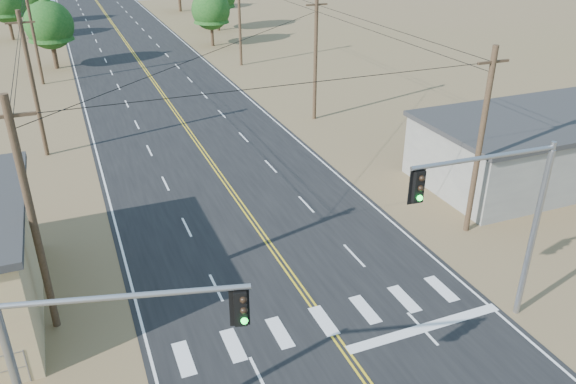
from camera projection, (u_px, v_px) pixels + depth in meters
road at (198, 144)px, 42.04m from camera, size 15.00×200.00×0.02m
building_right at (539, 148)px, 35.94m from camera, size 15.00×8.00×4.00m
utility_pole_left_near at (32, 219)px, 21.30m from camera, size 1.80×0.30×10.00m
utility_pole_left_mid at (33, 85)px, 37.88m from camera, size 1.80×0.30×10.00m
utility_pole_left_far at (33, 32)px, 54.46m from camera, size 1.80×0.30×10.00m
utility_pole_right_near at (480, 142)px, 28.37m from camera, size 1.80×0.30×10.00m
utility_pole_right_mid at (315, 58)px, 44.95m from camera, size 1.80×0.30×10.00m
utility_pole_right_far at (240, 19)px, 61.54m from camera, size 1.80×0.30×10.00m
signal_mast_left at (87, 364)px, 14.84m from camera, size 6.21×1.87×7.10m
signal_mast_right at (504, 211)px, 21.46m from camera, size 6.15×0.59×7.91m
tree_left_near at (48, 20)px, 60.14m from camera, size 5.13×5.13×8.56m
tree_right_near at (210, 6)px, 70.90m from camera, size 4.88×4.88×8.13m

